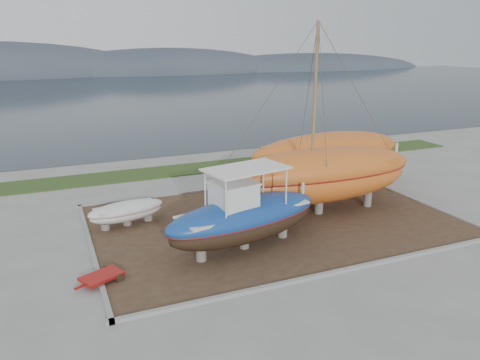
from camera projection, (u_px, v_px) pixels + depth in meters
name	position (u px, v px, depth m)	size (l,w,h in m)	color
ground	(314.00, 252.00, 20.80)	(140.00, 140.00, 0.00)	gray
dirt_patch	(273.00, 221.00, 24.32)	(18.00, 12.00, 0.06)	#422D1E
curb_frame	(273.00, 220.00, 24.31)	(18.60, 12.60, 0.15)	gray
grass_strip	(203.00, 168.00, 34.46)	(44.00, 3.00, 0.08)	#284219
sea	(104.00, 94.00, 82.54)	(260.00, 100.00, 0.04)	black
mountain_ridge	(78.00, 74.00, 131.04)	(200.00, 36.00, 20.00)	#333D49
blue_caique	(244.00, 209.00, 20.57)	(7.71, 2.41, 3.72)	#174292
white_dinghy	(127.00, 214.00, 23.57)	(3.92, 1.47, 1.18)	silver
orange_sailboat	(323.00, 122.00, 23.90)	(10.93, 3.22, 9.90)	#C95F1F
orange_bare_hull	(327.00, 162.00, 29.01)	(10.60, 3.18, 3.47)	#C95F1F
red_trailer	(102.00, 279.00, 18.14)	(2.31, 1.15, 0.33)	#AB1713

